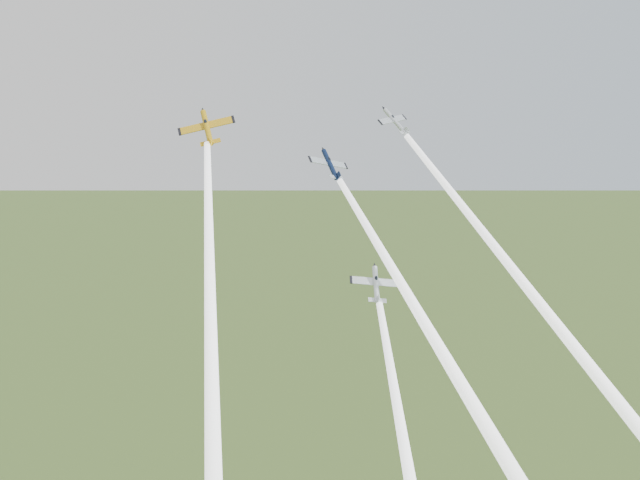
{
  "coord_description": "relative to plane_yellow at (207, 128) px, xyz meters",
  "views": [
    {
      "loc": [
        -46.84,
        -110.73,
        112.18
      ],
      "look_at": [
        0.0,
        -6.0,
        92.0
      ],
      "focal_mm": 45.0,
      "sensor_mm": 36.0,
      "label": 1
    }
  ],
  "objects": [
    {
      "name": "plane_yellow",
      "position": [
        0.0,
        0.0,
        0.0
      ],
      "size": [
        9.01,
        9.49,
        8.71
      ],
      "primitive_type": null,
      "rotation": [
        0.77,
        -0.22,
        -0.29
      ],
      "color": "gold"
    },
    {
      "name": "smoke_trail_yellow",
      "position": [
        -7.52,
        -25.51,
        -26.02
      ],
      "size": [
        16.48,
        48.89,
        49.25
      ],
      "primitive_type": null,
      "rotation": [
        -0.8,
        0.0,
        -0.29
      ],
      "color": "white"
    },
    {
      "name": "plane_navy",
      "position": [
        16.93,
        -7.34,
        -5.52
      ],
      "size": [
        7.66,
        7.76,
        7.21
      ],
      "primitive_type": null,
      "rotation": [
        0.77,
        0.19,
        0.24
      ],
      "color": "#0D1A3A"
    },
    {
      "name": "smoke_trail_navy",
      "position": [
        22.48,
        -29.99,
        -28.33
      ],
      "size": [
        12.71,
        43.03,
        42.85
      ],
      "primitive_type": null,
      "rotation": [
        -0.8,
        0.0,
        0.24
      ],
      "color": "white"
    },
    {
      "name": "plane_silver_right",
      "position": [
        29.89,
        -3.96,
        0.73
      ],
      "size": [
        8.9,
        7.74,
        6.22
      ],
      "primitive_type": null,
      "rotation": [
        0.77,
        -0.11,
        0.44
      ],
      "color": "silver"
    },
    {
      "name": "smoke_trail_silver_right",
      "position": [
        41.95,
        -29.91,
        -27.26
      ],
      "size": [
        25.04,
        50.24,
        53.2
      ],
      "primitive_type": null,
      "rotation": [
        -0.8,
        0.0,
        0.44
      ],
      "color": "white"
    },
    {
      "name": "plane_silver_low",
      "position": [
        18.65,
        -19.27,
        -21.72
      ],
      "size": [
        9.32,
        7.78,
        6.89
      ],
      "primitive_type": null,
      "rotation": [
        0.77,
        0.12,
        -0.27
      ],
      "color": "silver"
    }
  ]
}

